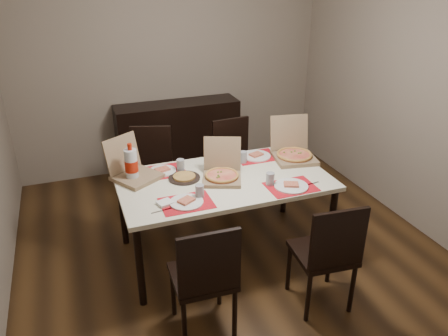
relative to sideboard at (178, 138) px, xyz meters
The scene contains 19 objects.
ground 1.84m from the sideboard, 90.00° to the right, with size 3.80×4.00×0.02m, color #422A14.
room_walls 1.86m from the sideboard, 90.00° to the right, with size 3.84×4.02×2.62m.
sideboard is the anchor object (origin of this frame).
dining_table 1.84m from the sideboard, 91.97° to the right, with size 1.80×1.00×0.75m.
chair_near_left 2.77m from the sideboard, 101.04° to the right, with size 0.43×0.43×0.93m.
chair_near_right 2.80m from the sideboard, 81.76° to the right, with size 0.45×0.45×0.93m.
chair_far_left 1.04m from the sideboard, 120.27° to the right, with size 0.53×0.53×0.93m.
chair_far_right 1.04m from the sideboard, 68.49° to the right, with size 0.45×0.45×0.93m.
setting_near_left 2.18m from the sideboard, 102.58° to the right, with size 0.49×0.30×0.11m.
setting_near_right 2.19m from the sideboard, 80.20° to the right, with size 0.46×0.30×0.11m.
setting_far_left 1.63m from the sideboard, 108.60° to the right, with size 0.46×0.30×0.11m.
setting_far_right 1.58m from the sideboard, 77.15° to the right, with size 0.47×0.30×0.11m.
napkin_loose 1.96m from the sideboard, 91.20° to the right, with size 0.12×0.11×0.02m, color white.
pizza_box_center 1.85m from the sideboard, 92.50° to the right, with size 0.43×0.45×0.33m.
pizza_box_right 1.82m from the sideboard, 66.89° to the right, with size 0.43×0.47×0.37m.
pizza_box_left 1.76m from the sideboard, 117.23° to the right, with size 0.49×0.50×0.34m.
faina_plate 1.78m from the sideboard, 102.72° to the right, with size 0.27×0.27×0.03m.
dip_bowl 1.70m from the sideboard, 89.81° to the right, with size 0.13×0.13×0.03m, color white.
soda_bottle 1.83m from the sideboard, 117.03° to the right, with size 0.11×0.11×0.34m.
Camera 1 is at (-1.22, -3.20, 2.44)m, focal length 35.00 mm.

